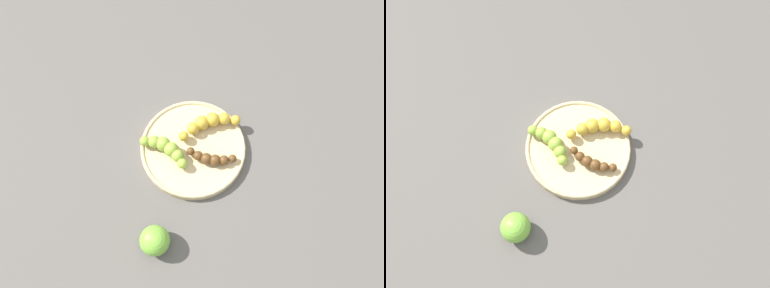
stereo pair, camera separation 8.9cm
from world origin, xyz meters
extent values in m
plane|color=#56514C|center=(0.00, 0.00, 0.00)|extent=(2.40, 2.40, 0.00)
cylinder|color=#D1B784|center=(0.00, 0.00, 0.01)|extent=(0.26, 0.26, 0.02)
torus|color=#D1B784|center=(0.00, 0.00, 0.02)|extent=(0.26, 0.26, 0.01)
sphere|color=gold|center=(0.11, 0.07, 0.04)|extent=(0.03, 0.03, 0.03)
sphere|color=gold|center=(0.08, 0.07, 0.04)|extent=(0.03, 0.03, 0.03)
sphere|color=gold|center=(0.05, 0.07, 0.04)|extent=(0.04, 0.04, 0.04)
sphere|color=gold|center=(0.02, 0.06, 0.04)|extent=(0.04, 0.04, 0.04)
sphere|color=gold|center=(0.00, 0.04, 0.04)|extent=(0.03, 0.03, 0.03)
sphere|color=gold|center=(-0.02, 0.02, 0.04)|extent=(0.03, 0.03, 0.03)
sphere|color=#8CAD38|center=(-0.02, -0.05, 0.04)|extent=(0.03, 0.03, 0.03)
sphere|color=#8CAD38|center=(-0.04, -0.03, 0.04)|extent=(0.03, 0.03, 0.03)
sphere|color=#8CAD38|center=(-0.05, -0.01, 0.04)|extent=(0.04, 0.04, 0.04)
sphere|color=#8CAD38|center=(-0.07, 0.00, 0.04)|extent=(0.04, 0.04, 0.04)
sphere|color=#8CAD38|center=(-0.09, 0.01, 0.04)|extent=(0.03, 0.03, 0.03)
sphere|color=#8CAD38|center=(-0.12, 0.01, 0.04)|extent=(0.03, 0.03, 0.03)
sphere|color=#593819|center=(-0.01, -0.02, 0.03)|extent=(0.02, 0.02, 0.02)
sphere|color=#593819|center=(0.01, -0.03, 0.03)|extent=(0.02, 0.02, 0.02)
sphere|color=#593819|center=(0.03, -0.04, 0.03)|extent=(0.03, 0.03, 0.03)
sphere|color=#593819|center=(0.05, -0.04, 0.03)|extent=(0.03, 0.03, 0.03)
sphere|color=#593819|center=(0.07, -0.04, 0.03)|extent=(0.02, 0.02, 0.02)
sphere|color=#593819|center=(0.09, -0.03, 0.03)|extent=(0.02, 0.02, 0.02)
sphere|color=#72B238|center=(-0.08, -0.23, 0.03)|extent=(0.07, 0.07, 0.07)
camera|label=1|loc=(0.00, -0.35, 0.85)|focal=34.33mm
camera|label=2|loc=(0.09, -0.34, 0.85)|focal=34.33mm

